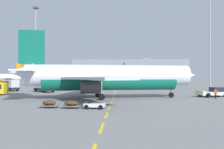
# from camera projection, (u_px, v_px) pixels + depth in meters

# --- Properties ---
(ground) EXTENTS (400.00, 400.00, 0.00)m
(ground) POSITION_uv_depth(u_px,v_px,m) (207.00, 93.00, 56.80)
(ground) COLOR slate
(apron_paint_markings) EXTENTS (8.00, 96.04, 0.01)m
(apron_paint_markings) POSITION_uv_depth(u_px,v_px,m) (114.00, 94.00, 54.84)
(apron_paint_markings) COLOR yellow
(apron_paint_markings) RESTS_ON ground
(airliner_foreground) EXTENTS (34.63, 33.91, 12.20)m
(airliner_foreground) POSITION_uv_depth(u_px,v_px,m) (107.00, 77.00, 44.08)
(airliner_foreground) COLOR silver
(airliner_foreground) RESTS_ON ground
(pushback_tug) EXTENTS (6.51, 4.27, 2.08)m
(pushback_tug) POSITION_uv_depth(u_px,v_px,m) (214.00, 92.00, 47.61)
(pushback_tug) COLOR silver
(pushback_tug) RESTS_ON ground
(airliner_far_center) EXTENTS (29.62, 30.16, 10.60)m
(airliner_far_center) POSITION_uv_depth(u_px,v_px,m) (128.00, 77.00, 126.25)
(airliner_far_center) COLOR white
(airliner_far_center) RESTS_ON ground
(catering_truck) EXTENTS (6.68, 6.61, 3.14)m
(catering_truck) POSITION_uv_depth(u_px,v_px,m) (44.00, 86.00, 61.60)
(catering_truck) COLOR black
(catering_truck) RESTS_ON ground
(fuel_service_truck) EXTENTS (7.07, 6.06, 3.14)m
(fuel_service_truck) POSITION_uv_depth(u_px,v_px,m) (9.00, 85.00, 65.97)
(fuel_service_truck) COLOR black
(fuel_service_truck) RESTS_ON ground
(baggage_train) EXTENTS (8.71, 2.52, 1.14)m
(baggage_train) POSITION_uv_depth(u_px,v_px,m) (71.00, 104.00, 30.82)
(baggage_train) COLOR silver
(baggage_train) RESTS_ON ground
(ground_crew_worker) EXTENTS (0.53, 0.57, 1.76)m
(ground_crew_worker) POSITION_uv_depth(u_px,v_px,m) (216.00, 93.00, 44.10)
(ground_crew_worker) COLOR #232328
(ground_crew_worker) RESTS_ON ground
(apron_light_mast_near) EXTENTS (1.80, 1.80, 30.10)m
(apron_light_mast_near) POSITION_uv_depth(u_px,v_px,m) (36.00, 38.00, 90.08)
(apron_light_mast_near) COLOR slate
(apron_light_mast_near) RESTS_ON ground
(apron_light_mast_far) EXTENTS (1.80, 1.80, 28.36)m
(apron_light_mast_far) POSITION_uv_depth(u_px,v_px,m) (210.00, 32.00, 72.09)
(apron_light_mast_far) COLOR slate
(apron_light_mast_far) RESTS_ON ground
(terminal_satellite) EXTENTS (84.05, 20.55, 17.57)m
(terminal_satellite) POSITION_uv_depth(u_px,v_px,m) (130.00, 71.00, 181.04)
(terminal_satellite) COLOR gray
(terminal_satellite) RESTS_ON ground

